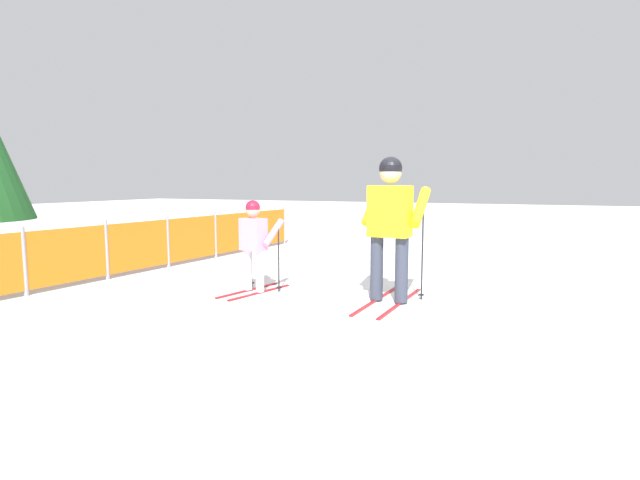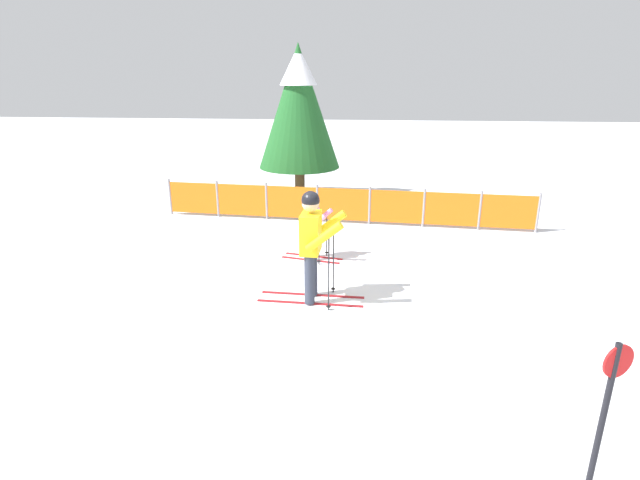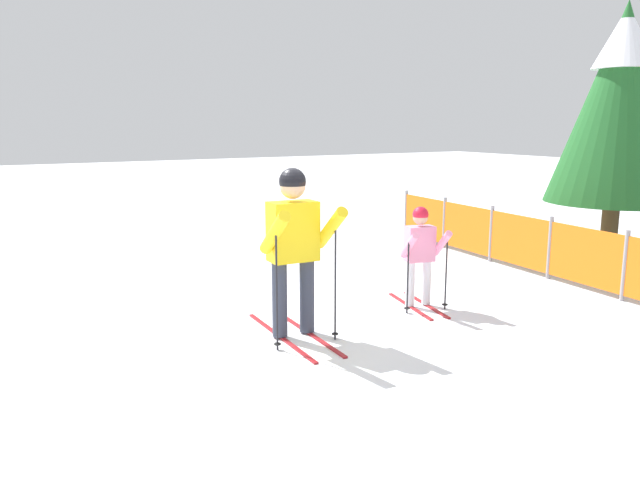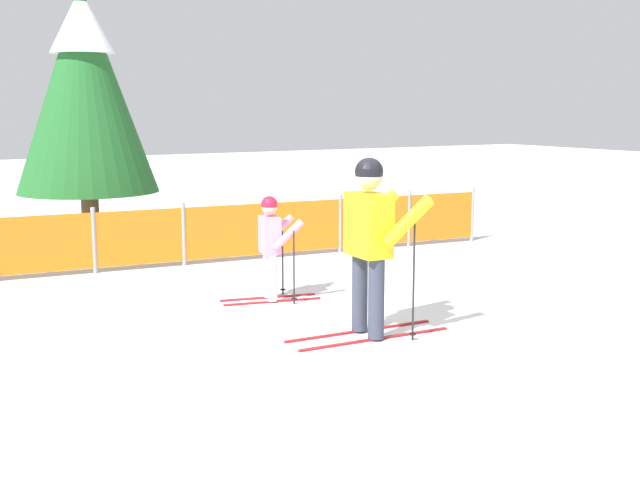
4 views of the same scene
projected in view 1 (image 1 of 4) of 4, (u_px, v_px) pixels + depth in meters
The scene contains 4 objects.
ground_plane at pixel (398, 307), 5.86m from camera, with size 60.00×60.00×0.00m, color white.
skier_adult at pixel (391, 216), 6.02m from camera, with size 1.68×0.76×1.77m.
skier_child at pixel (254, 238), 6.61m from camera, with size 1.19×0.58×1.23m.
safety_fence at pixel (139, 245), 8.03m from camera, with size 8.74×0.78×0.91m.
Camera 1 is at (-5.62, -1.44, 1.46)m, focal length 28.00 mm.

